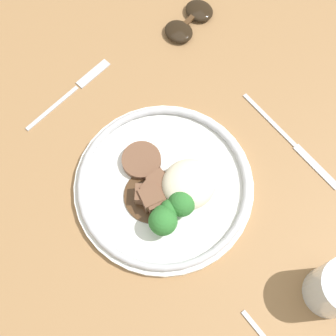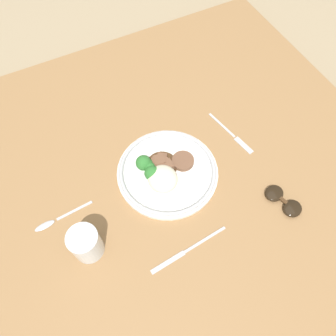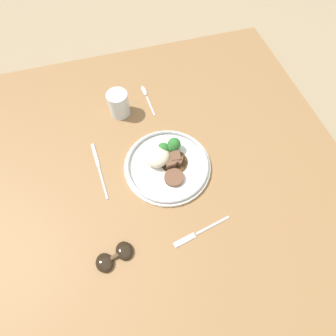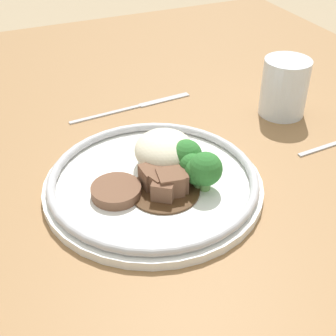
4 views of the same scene
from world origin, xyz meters
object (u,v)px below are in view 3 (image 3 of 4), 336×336
Objects in this scene: plate at (167,162)px; knife at (99,168)px; fork at (197,234)px; spoon at (146,94)px; sunglasses at (114,257)px; juice_glass at (119,105)px.

plate is 0.23m from knife.
plate is 1.54× the size of fork.
sunglasses is (-0.57, 0.23, 0.01)m from spoon.
juice_glass is at bearing 21.80° from plate.
plate reaches higher than fork.
knife is 1.37× the size of spoon.
juice_glass is at bearing -28.51° from sunglasses.
spoon is (0.33, -0.01, -0.02)m from plate.
spoon reaches higher than fork.
fork is at bearing -175.15° from plate.
knife is at bearing 77.08° from plate.
juice_glass reaches higher than spoon.
plate is 2.41× the size of sunglasses.
juice_glass is 0.50× the size of fork.
spoon reaches higher than knife.
spoon is (0.58, 0.02, 0.00)m from fork.
fork is (-0.51, -0.13, -0.04)m from juice_glass.
juice_glass reaches higher than plate.
juice_glass reaches higher than sunglasses.
juice_glass is 0.79× the size of sunglasses.
knife is at bearing -62.21° from fork.
fork and knife have the same top height.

